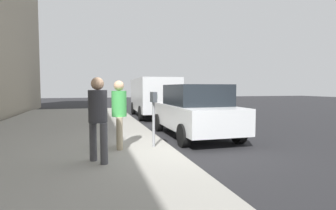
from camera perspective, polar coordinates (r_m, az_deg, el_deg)
name	(u,v)px	position (r m, az deg, el deg)	size (l,w,h in m)	color
ground_plane	(173,153)	(6.94, 1.08, -10.21)	(80.00, 80.00, 0.00)	#232326
sidewalk_slab	(45,159)	(6.73, -24.64, -10.33)	(28.00, 6.00, 0.15)	gray
parking_meter	(154,107)	(6.84, -3.08, -0.51)	(0.36, 0.12, 1.41)	gray
pedestrian_at_meter	(119,109)	(6.77, -10.35, -0.87)	(0.52, 0.37, 1.69)	tan
pedestrian_bystander	(98,113)	(5.57, -14.68, -1.63)	(0.47, 0.38, 1.73)	#47474C
parked_sedan_near	(194,111)	(9.09, 5.65, -1.19)	(4.42, 2.00, 1.77)	silver
parked_van_far	(153,95)	(15.26, -3.13, 2.15)	(5.26, 2.24, 2.18)	silver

